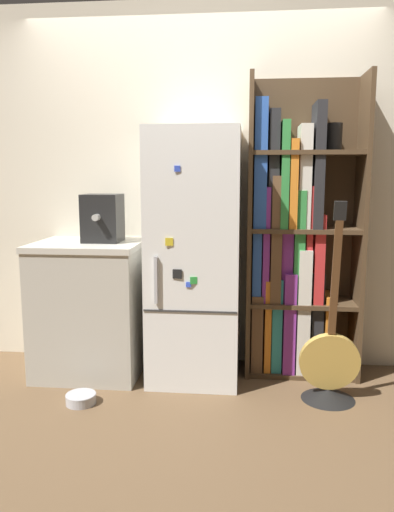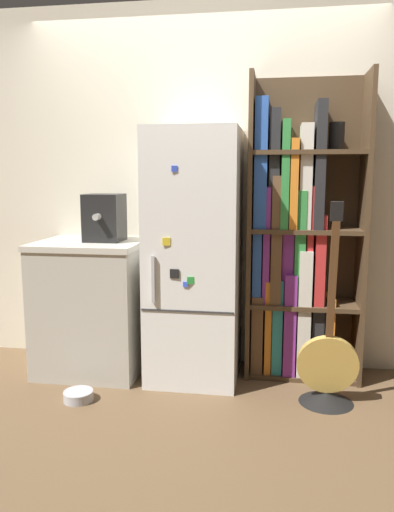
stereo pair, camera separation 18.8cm
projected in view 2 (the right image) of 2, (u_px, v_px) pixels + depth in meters
ground_plane at (192, 382)px, 3.39m from camera, size 16.00×16.00×0.00m
wall_back at (202, 188)px, 3.65m from camera, size 8.00×0.05×2.60m
refrigerator at (195, 256)px, 3.39m from camera, size 0.60×0.65×1.70m
bookshelf at (294, 245)px, 3.42m from camera, size 0.77×0.36×2.05m
kitchen_counter at (92, 306)px, 3.56m from camera, size 0.73×0.65×0.94m
espresso_machine at (105, 218)px, 3.48m from camera, size 0.25×0.30×0.33m
guitar at (327, 376)px, 3.06m from camera, size 0.37×0.34×1.25m
pet_bowl at (78, 395)px, 3.11m from camera, size 0.19×0.19×0.06m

